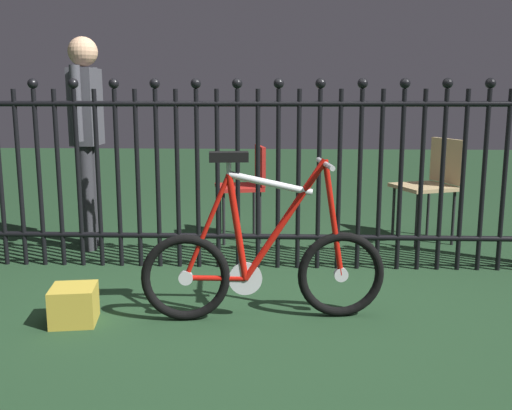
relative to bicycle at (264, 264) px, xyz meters
The scene contains 7 objects.
ground_plane 0.35m from the bicycle, 129.82° to the left, with size 20.00×20.00×0.00m, color #1C3820.
iron_fence 1.03m from the bicycle, 100.34° to the left, with size 4.66×0.07×1.35m.
bicycle is the anchor object (origin of this frame).
chair_tan 2.21m from the bicycle, 52.85° to the left, with size 0.55×0.55×0.84m.
chair_red 1.75m from the bicycle, 96.01° to the left, with size 0.44×0.43×0.78m.
person_visitor 2.10m from the bicycle, 134.25° to the left, with size 0.22×0.48×1.62m.
display_crate 1.02m from the bicycle, behind, with size 0.23×0.23×0.20m, color #B29933.
Camera 1 is at (0.20, -3.10, 1.18)m, focal length 40.61 mm.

